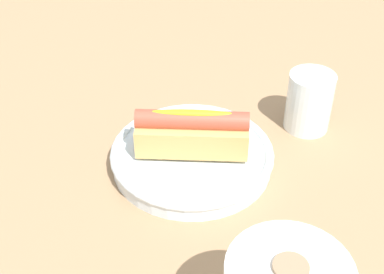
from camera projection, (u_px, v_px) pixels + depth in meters
The scene contains 4 objects.
ground_plane at pixel (202, 153), 0.76m from camera, with size 2.40×2.40×0.00m, color #9E7A56.
serving_bowl at pixel (192, 156), 0.73m from camera, with size 0.23×0.23×0.03m.
hotdog_front at pixel (192, 132), 0.71m from camera, with size 0.16×0.10×0.06m.
water_glass at pixel (309, 104), 0.79m from camera, with size 0.07×0.07×0.09m.
Camera 1 is at (0.19, 0.56, 0.48)m, focal length 49.42 mm.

